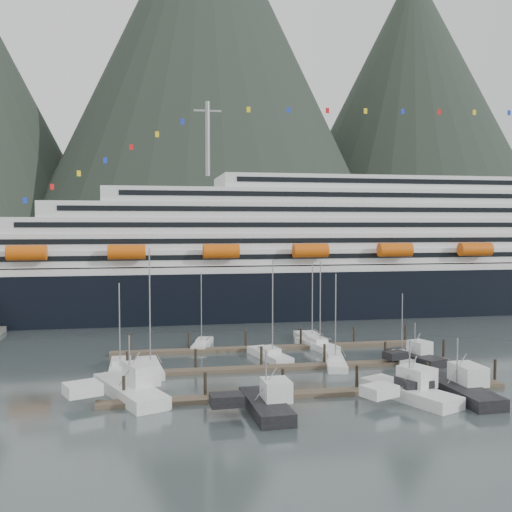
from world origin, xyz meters
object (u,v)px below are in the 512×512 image
Objects in this scene: cruise_ship at (381,258)px; sailboat_b at (150,368)px; trawler_b at (265,404)px; trawler_d at (408,391)px; sailboat_f at (317,345)px; trawler_a at (128,389)px; trawler_e at (414,356)px; sailboat_c at (270,356)px; sailboat_d at (335,362)px; sailboat_h at (400,358)px; trawler_c at (455,387)px; sailboat_a at (120,367)px; sailboat_e at (202,344)px; sailboat_g at (310,340)px.

sailboat_b is at bearing -136.69° from cruise_ship.
trawler_b is 16.98m from trawler_d.
sailboat_f is (26.42, 10.83, -0.02)m from sailboat_b.
trawler_e is (39.74, 10.34, -0.14)m from trawler_a.
sailboat_c is 1.05× the size of sailboat_f.
trawler_d is at bearing -167.19° from sailboat_c.
trawler_a is at bearing 124.14° from sailboat_d.
sailboat_h reaches higher than trawler_c.
trawler_b is at bearing 138.41° from sailboat_h.
sailboat_a is at bearing 96.63° from sailboat_h.
trawler_b is at bearing 156.93° from sailboat_d.
cruise_ship reaches higher than trawler_e.
sailboat_d is 1.20× the size of trawler_b.
trawler_e is at bearing -56.24° from trawler_b.
trawler_c is (37.18, -5.95, -0.05)m from trawler_a.
sailboat_c is (-35.74, -45.38, -11.60)m from cruise_ship.
trawler_c is 6.09m from trawler_d.
sailboat_f is at bearing 50.40° from sailboat_h.
sailboat_b is 1.68× the size of sailboat_h.
trawler_c is 1.42× the size of trawler_e.
sailboat_h is at bearing -72.56° from sailboat_d.
sailboat_d is at bearing -96.71° from sailboat_b.
trawler_d is at bearing -121.49° from sailboat_a.
trawler_a is 41.07m from trawler_e.
trawler_d is (32.53, -19.71, 0.51)m from sailboat_a.
sailboat_d reaches higher than trawler_d.
trawler_e is at bearing -50.20° from trawler_d.
cruise_ship reaches higher than trawler_d.
trawler_c is at bearing -107.97° from trawler_d.
cruise_ship is 14.36× the size of trawler_a.
cruise_ship is 73.93m from sailboat_b.
sailboat_e is (-17.14, 15.71, -0.02)m from sailboat_d.
sailboat_b reaches higher than sailboat_d.
sailboat_a is at bearing 114.24° from sailboat_g.
sailboat_a is 1.22× the size of trawler_e.
sailboat_f is 29.02m from trawler_d.
sailboat_g is 33.31m from trawler_d.
trawler_e is (19.89, -5.99, 0.38)m from sailboat_c.
trawler_a is at bearing 162.58° from sailboat_b.
sailboat_d is 30.21m from trawler_a.
trawler_a is at bearing 132.96° from sailboat_g.
trawler_e is at bearing -94.29° from sailboat_a.
trawler_d reaches higher than trawler_e.
sailboat_g reaches higher than trawler_a.
sailboat_c is 1.09× the size of sailboat_g.
sailboat_a is at bearing 93.39° from sailboat_f.
sailboat_a is 31.68m from sailboat_f.
sailboat_f reaches higher than trawler_c.
sailboat_e is at bearing 36.16° from trawler_c.
cruise_ship reaches higher than trawler_b.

